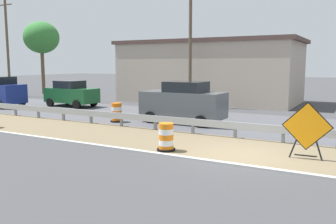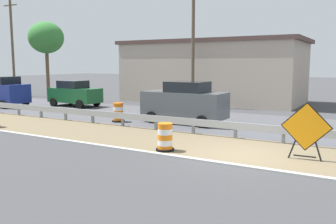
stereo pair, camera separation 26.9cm
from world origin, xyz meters
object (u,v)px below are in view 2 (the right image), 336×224
Objects in this scene: car_distant_b at (185,102)px; utility_pole_mid at (12,47)px; traffic_barrel_close at (118,113)px; car_distant_a at (75,93)px; traffic_barrel_nearest at (165,138)px; utility_pole_near at (193,48)px; car_lead_near_lane at (2,92)px; warning_sign_diamond at (306,129)px.

utility_pole_mid is at bearing -15.14° from car_distant_b.
car_distant_a reaches higher than traffic_barrel_close.
traffic_barrel_nearest is 13.96m from utility_pole_near.
car_lead_near_lane is at bearing -147.86° from car_distant_a.
car_distant_a is at bearing 115.01° from utility_pole_near.
utility_pole_near is at bearing -66.98° from car_distant_b.
traffic_barrel_nearest is 0.11× the size of utility_pole_mid.
utility_pole_near reaches higher than warning_sign_diamond.
traffic_barrel_nearest is 27.65m from utility_pole_mid.
car_distant_a is 11.11m from car_distant_b.
car_lead_near_lane is at bearing 71.42° from traffic_barrel_nearest.
car_distant_a is 0.90× the size of car_distant_b.
car_distant_b is (-2.77, -10.76, 0.15)m from car_distant_a.
utility_pole_mid reaches higher than traffic_barrel_close.
utility_pole_near is (12.47, 4.94, 3.85)m from traffic_barrel_nearest.
traffic_barrel_close is at bearing 24.00° from car_distant_b.
utility_pole_mid is at bearing 164.10° from car_distant_a.
utility_pole_near is at bearing 21.61° from traffic_barrel_nearest.
utility_pole_near is 19.50m from utility_pole_mid.
traffic_barrel_nearest is 0.23× the size of car_distant_b.
car_distant_b is at bearing 20.65° from traffic_barrel_nearest.
traffic_barrel_nearest is at bearing -128.57° from traffic_barrel_close.
car_distant_b reaches higher than traffic_barrel_close.
car_distant_a is 0.49× the size of utility_pole_near.
utility_pole_mid reaches higher than car_lead_near_lane.
car_lead_near_lane is 9.97m from utility_pole_mid.
warning_sign_diamond is 0.47× the size of car_lead_near_lane.
car_lead_near_lane is at bearing -105.17° from warning_sign_diamond.
car_lead_near_lane is at bearing 0.65° from car_distant_b.
car_distant_b is (5.95, 2.24, 0.66)m from traffic_barrel_nearest.
car_lead_near_lane is at bearing 83.16° from traffic_barrel_close.
warning_sign_diamond is 15.19m from utility_pole_near.
utility_pole_mid reaches higher than utility_pole_near.
car_lead_near_lane is at bearing 117.35° from utility_pole_near.
car_lead_near_lane is 0.45× the size of utility_pole_mid.
traffic_barrel_nearest is 0.25× the size of car_lead_near_lane.
utility_pole_mid reaches higher than traffic_barrel_nearest.
traffic_barrel_nearest is at bearing 111.20° from car_distant_b.
car_lead_near_lane is 15.37m from car_distant_b.
utility_pole_near is (11.27, 9.65, 3.27)m from warning_sign_diamond.
traffic_barrel_close is 0.11× the size of utility_pole_mid.
warning_sign_diamond is at bearing -110.63° from utility_pole_mid.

